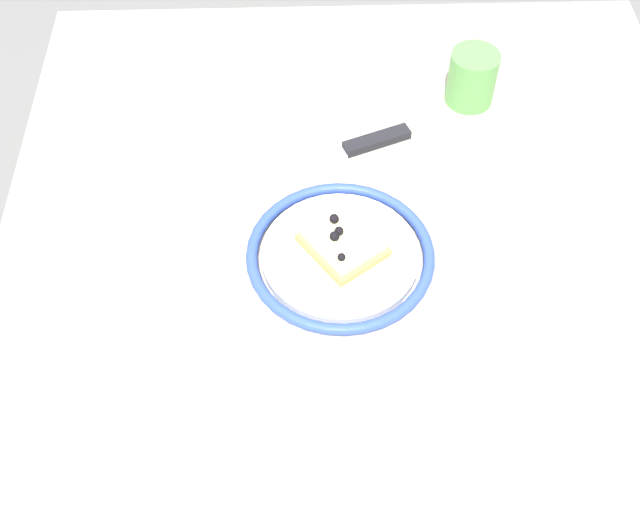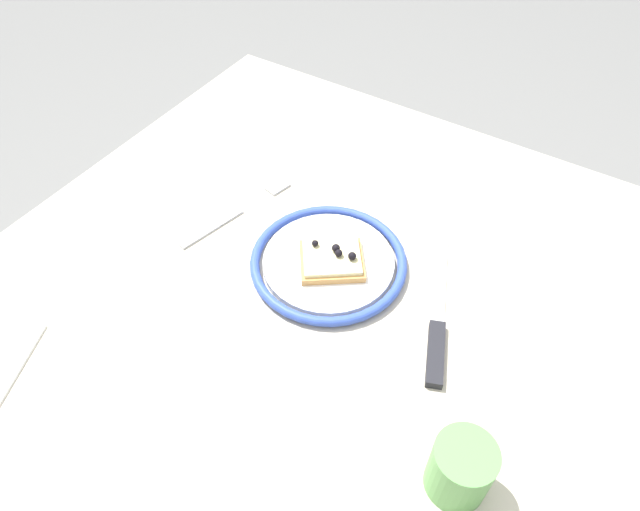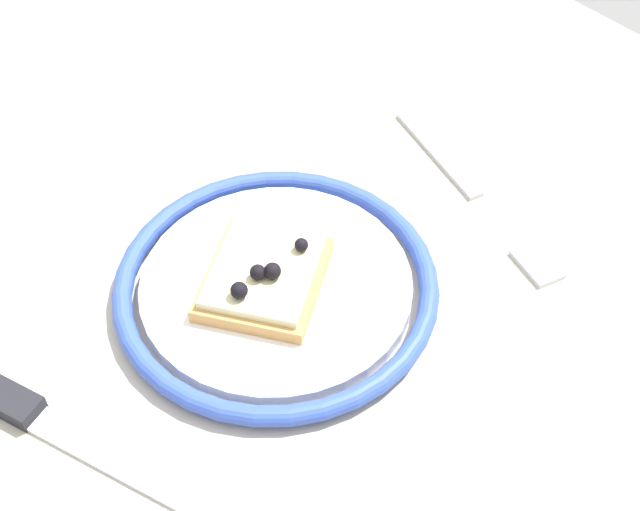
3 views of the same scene
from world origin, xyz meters
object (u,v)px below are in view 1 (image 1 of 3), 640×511
object	(u,v)px
dining_table	(361,295)
cup	(472,78)
plate	(340,255)
pizza_slice_near	(343,243)
knife	(354,148)
fork	(330,392)

from	to	relation	value
dining_table	cup	bearing A→B (deg)	-32.29
plate	cup	size ratio (longest dim) A/B	2.89
pizza_slice_near	knife	bearing A→B (deg)	-7.64
pizza_slice_near	plate	bearing A→B (deg)	158.78
dining_table	pizza_slice_near	xyz separation A→B (m)	(-0.01, 0.03, 0.12)
dining_table	pizza_slice_near	bearing A→B (deg)	115.39
pizza_slice_near	cup	size ratio (longest dim) A/B	1.50
dining_table	fork	bearing A→B (deg)	165.84
cup	pizza_slice_near	bearing A→B (deg)	144.85
pizza_slice_near	knife	xyz separation A→B (m)	(0.17, -0.02, -0.02)
fork	cup	xyz separation A→B (m)	(0.44, -0.20, 0.04)
dining_table	knife	distance (m)	0.19
pizza_slice_near	cup	distance (m)	0.32
plate	knife	world-z (taller)	plate
plate	pizza_slice_near	bearing A→B (deg)	-21.22
fork	cup	bearing A→B (deg)	-24.99
knife	cup	world-z (taller)	cup
plate	fork	distance (m)	0.17
cup	knife	bearing A→B (deg)	119.99
dining_table	pizza_slice_near	world-z (taller)	pizza_slice_near
dining_table	cup	xyz separation A→B (m)	(0.25, -0.16, 0.14)
knife	fork	world-z (taller)	knife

